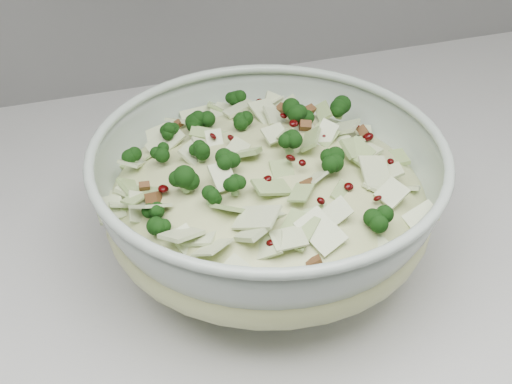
% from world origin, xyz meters
% --- Properties ---
extents(mixing_bowl, '(0.39, 0.39, 0.13)m').
position_xyz_m(mixing_bowl, '(0.35, 1.60, 0.97)').
color(mixing_bowl, '#A9B9AB').
rests_on(mixing_bowl, counter).
extents(salad, '(0.41, 0.41, 0.13)m').
position_xyz_m(salad, '(0.35, 1.60, 0.99)').
color(salad, '#BCC184').
rests_on(salad, mixing_bowl).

